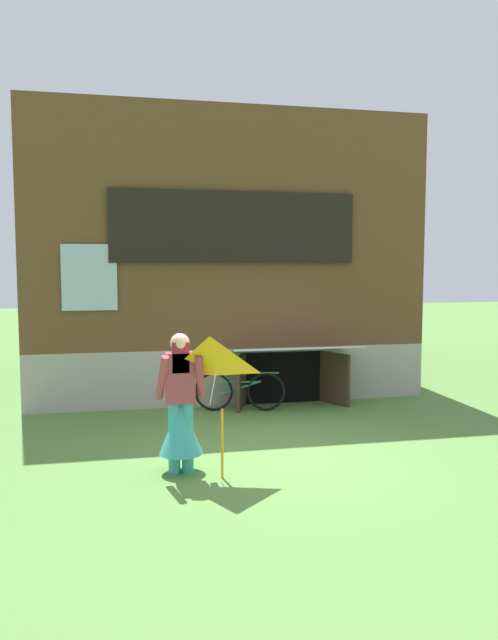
# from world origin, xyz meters

# --- Properties ---
(ground_plane) EXTENTS (60.00, 60.00, 0.00)m
(ground_plane) POSITION_xyz_m (0.00, 0.00, 0.00)
(ground_plane) COLOR #56843D
(log_house) EXTENTS (7.21, 6.65, 5.25)m
(log_house) POSITION_xyz_m (0.00, 5.76, 2.62)
(log_house) COLOR #9E998E
(log_house) RESTS_ON ground_plane
(person) EXTENTS (0.61, 0.53, 1.68)m
(person) POSITION_xyz_m (-1.28, -0.35, 0.71)
(person) COLOR teal
(person) RESTS_ON ground_plane
(kite) EXTENTS (0.89, 0.84, 1.61)m
(kite) POSITION_xyz_m (-0.99, -0.82, 1.32)
(kite) COLOR orange
(kite) RESTS_ON ground_plane
(bicycle_green) EXTENTS (1.53, 0.34, 0.71)m
(bicycle_green) POSITION_xyz_m (0.00, 2.54, 0.35)
(bicycle_green) COLOR black
(bicycle_green) RESTS_ON ground_plane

